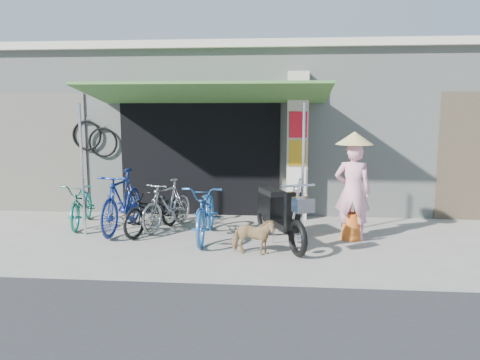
# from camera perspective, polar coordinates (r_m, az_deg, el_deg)

# --- Properties ---
(ground) EXTENTS (80.00, 80.00, 0.00)m
(ground) POSITION_cam_1_polar(r_m,az_deg,el_deg) (7.57, 0.85, -8.65)
(ground) COLOR gray
(ground) RESTS_ON ground
(bicycle_shop) EXTENTS (12.30, 5.30, 3.66)m
(bicycle_shop) POSITION_cam_1_polar(r_m,az_deg,el_deg) (12.33, 2.61, 6.63)
(bicycle_shop) COLOR #9DA39B
(bicycle_shop) RESTS_ON ground
(shop_pillar) EXTENTS (0.42, 0.44, 3.00)m
(shop_pillar) POSITION_cam_1_polar(r_m,az_deg,el_deg) (9.70, 6.97, 4.09)
(shop_pillar) COLOR beige
(shop_pillar) RESTS_ON ground
(awning) EXTENTS (4.60, 1.88, 2.72)m
(awning) POSITION_cam_1_polar(r_m,az_deg,el_deg) (8.96, -4.20, 10.27)
(awning) COLOR #3B6A2F
(awning) RESTS_ON ground
(neighbour_left) EXTENTS (2.60, 0.06, 2.60)m
(neighbour_left) POSITION_cam_1_polar(r_m,az_deg,el_deg) (11.30, -24.28, 3.01)
(neighbour_left) COLOR #6B665B
(neighbour_left) RESTS_ON ground
(bike_teal) EXTENTS (0.87, 1.71, 0.86)m
(bike_teal) POSITION_cam_1_polar(r_m,az_deg,el_deg) (9.63, -18.71, -2.76)
(bike_teal) COLOR #197461
(bike_teal) RESTS_ON ground
(bike_blue) EXTENTS (0.63, 1.91, 1.13)m
(bike_blue) POSITION_cam_1_polar(r_m,az_deg,el_deg) (8.95, -14.19, -2.49)
(bike_blue) COLOR navy
(bike_blue) RESTS_ON ground
(bike_black) EXTENTS (1.12, 1.72, 0.85)m
(bike_black) POSITION_cam_1_polar(r_m,az_deg,el_deg) (8.73, -10.49, -3.58)
(bike_black) COLOR black
(bike_black) RESTS_ON ground
(bike_silver) EXTENTS (0.98, 1.63, 0.95)m
(bike_silver) POSITION_cam_1_polar(r_m,az_deg,el_deg) (8.94, -8.84, -2.95)
(bike_silver) COLOR #999A9D
(bike_silver) RESTS_ON ground
(bike_navy) EXTENTS (0.70, 1.90, 0.99)m
(bike_navy) POSITION_cam_1_polar(r_m,az_deg,el_deg) (8.18, -4.10, -3.79)
(bike_navy) COLOR #21589B
(bike_navy) RESTS_ON ground
(street_dog) EXTENTS (0.73, 0.40, 0.59)m
(street_dog) POSITION_cam_1_polar(r_m,az_deg,el_deg) (7.31, 1.56, -6.89)
(street_dog) COLOR tan
(street_dog) RESTS_ON ground
(moped) EXTENTS (0.97, 1.88, 1.12)m
(moped) POSITION_cam_1_polar(r_m,az_deg,el_deg) (7.88, 4.74, -4.16)
(moped) COLOR black
(moped) RESTS_ON ground
(nun) EXTENTS (0.68, 0.64, 1.88)m
(nun) POSITION_cam_1_polar(r_m,az_deg,el_deg) (8.28, 13.58, -0.86)
(nun) COLOR pink
(nun) RESTS_ON ground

